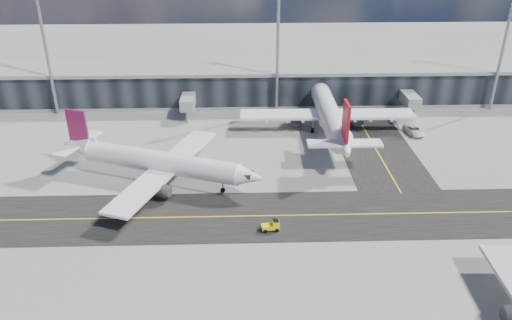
# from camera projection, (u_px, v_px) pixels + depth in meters

# --- Properties ---
(ground) EXTENTS (300.00, 300.00, 0.00)m
(ground) POSITION_uv_depth(u_px,v_px,m) (299.00, 230.00, 72.32)
(ground) COLOR gray
(ground) RESTS_ON ground
(taxiway_lanes) EXTENTS (180.00, 63.00, 0.03)m
(taxiway_lanes) POSITION_uv_depth(u_px,v_px,m) (315.00, 193.00, 82.03)
(taxiway_lanes) COLOR black
(taxiway_lanes) RESTS_ON ground
(terminal_concourse) EXTENTS (152.00, 19.80, 8.80)m
(terminal_concourse) POSITION_uv_depth(u_px,v_px,m) (275.00, 85.00, 119.63)
(terminal_concourse) COLOR black
(terminal_concourse) RESTS_ON ground
(floodlight_masts) EXTENTS (102.50, 0.70, 28.90)m
(floodlight_masts) POSITION_uv_depth(u_px,v_px,m) (278.00, 44.00, 108.28)
(floodlight_masts) COLOR gray
(floodlight_masts) RESTS_ON ground
(airliner_af) EXTENTS (36.17, 31.27, 11.08)m
(airliner_af) POSITION_uv_depth(u_px,v_px,m) (158.00, 162.00, 83.95)
(airliner_af) COLOR white
(airliner_af) RESTS_ON ground
(airliner_redtail) EXTENTS (36.62, 43.05, 12.79)m
(airliner_redtail) POSITION_uv_depth(u_px,v_px,m) (329.00, 113.00, 102.86)
(airliner_redtail) COLOR white
(airliner_redtail) RESTS_ON ground
(baggage_tug) EXTENTS (2.69, 1.59, 1.61)m
(baggage_tug) POSITION_uv_depth(u_px,v_px,m) (272.00, 226.00, 72.00)
(baggage_tug) COLOR #FFEB0D
(baggage_tug) RESTS_ON ground
(service_van) EXTENTS (3.69, 6.31, 1.65)m
(service_van) POSITION_uv_depth(u_px,v_px,m) (414.00, 130.00, 103.26)
(service_van) COLOR white
(service_van) RESTS_ON ground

